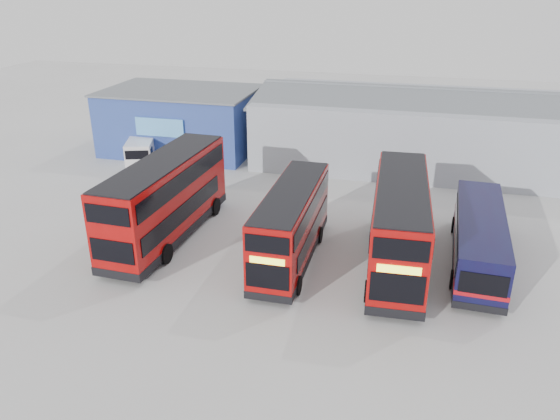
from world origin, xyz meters
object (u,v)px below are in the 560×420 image
object	(u,v)px
double_decker_left	(166,200)
double_decker_centre	(291,226)
maintenance_shed	(454,131)
double_decker_right	(399,226)
panel_van	(142,149)
single_decker_blue	(479,240)
office_block	(182,120)

from	to	relation	value
double_decker_left	double_decker_centre	bearing A→B (deg)	176.03
maintenance_shed	double_decker_right	distance (m)	18.33
panel_van	maintenance_shed	bearing A→B (deg)	-3.94
double_decker_right	panel_van	world-z (taller)	double_decker_right
double_decker_left	panel_van	bearing A→B (deg)	-54.51
maintenance_shed	single_decker_blue	distance (m)	16.89
office_block	maintenance_shed	distance (m)	22.09
double_decker_right	panel_van	size ratio (longest dim) A/B	2.09
double_decker_centre	panel_van	size ratio (longest dim) A/B	1.82
office_block	double_decker_right	xyz separation A→B (m)	(18.74, -16.02, -0.34)
single_decker_blue	panel_van	size ratio (longest dim) A/B	1.99
maintenance_shed	double_decker_centre	xyz separation A→B (m)	(-8.63, -18.72, -0.64)
maintenance_shed	single_decker_blue	size ratio (longest dim) A/B	2.98
maintenance_shed	single_decker_blue	xyz separation A→B (m)	(0.74, -16.82, -1.24)
single_decker_blue	double_decker_left	bearing A→B (deg)	6.21
office_block	panel_van	bearing A→B (deg)	-110.38
office_block	single_decker_blue	distance (m)	27.17
double_decker_left	panel_van	world-z (taller)	double_decker_left
panel_van	single_decker_blue	bearing A→B (deg)	-42.28
double_decker_left	double_decker_centre	xyz separation A→B (m)	(7.34, -0.81, -0.34)
double_decker_right	single_decker_blue	size ratio (longest dim) A/B	1.05
single_decker_blue	office_block	bearing A→B (deg)	-30.62
double_decker_left	single_decker_blue	bearing A→B (deg)	-173.96
maintenance_shed	double_decker_left	xyz separation A→B (m)	(-15.97, -17.92, -0.30)
double_decker_centre	single_decker_blue	size ratio (longest dim) A/B	0.91
double_decker_left	double_decker_centre	size ratio (longest dim) A/B	1.18
panel_van	double_decker_left	bearing A→B (deg)	-75.65
office_block	double_decker_centre	xyz separation A→B (m)	(13.37, -16.72, -0.62)
office_block	double_decker_left	bearing A→B (deg)	-69.25
maintenance_shed	double_decker_left	world-z (taller)	maintenance_shed
office_block	maintenance_shed	size ratio (longest dim) A/B	0.40
double_decker_left	double_decker_right	distance (m)	12.71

